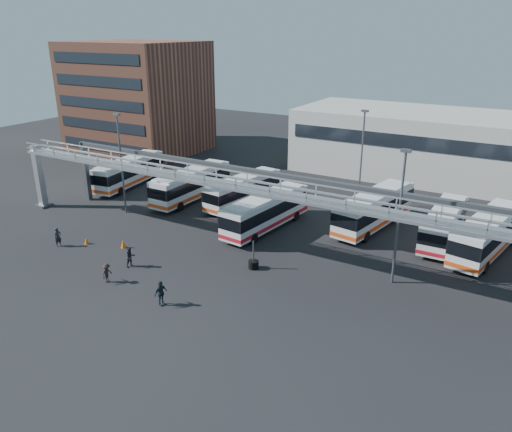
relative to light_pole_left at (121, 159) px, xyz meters
The scene contains 21 objects.
ground 18.78m from the light_pole_left, 26.57° to the right, with size 140.00×140.00×0.00m, color black.
gantry 16.14m from the light_pole_left, ahead, with size 51.40×5.15×7.10m.
apartment_building 28.52m from the light_pole_left, 129.29° to the left, with size 18.00×15.00×16.00m, color brown.
warehouse 41.07m from the light_pole_left, 46.97° to the left, with size 42.00×14.00×8.00m, color #9E9E99.
light_pole_left is the anchor object (origin of this frame).
light_pole_mid 28.02m from the light_pole_left, ahead, with size 0.70×0.35×10.21m.
light_pole_back 24.41m from the light_pole_left, 34.99° to the left, with size 0.70×0.35×10.21m.
bus_0 10.16m from the light_pole_left, 130.93° to the left, with size 4.01×11.25×3.34m.
bus_2 8.47m from the light_pole_left, 63.29° to the left, with size 2.72×11.27×3.42m.
bus_3 12.94m from the light_pole_left, 41.63° to the left, with size 3.76×10.54×3.13m.
bus_4 15.52m from the light_pole_left, 13.29° to the left, with size 3.68×11.18×3.33m.
bus_6 25.26m from the light_pole_left, 21.18° to the left, with size 4.55×11.72×3.48m.
bus_7 31.23m from the light_pole_left, 16.69° to the left, with size 2.38×10.20×3.10m.
bus_8 34.48m from the light_pole_left, 13.41° to the left, with size 4.75×11.66×3.45m.
pedestrian_a 10.44m from the light_pole_left, 84.17° to the right, with size 0.62×0.41×1.71m, color #232129.
pedestrian_b 13.75m from the light_pole_left, 44.21° to the right, with size 0.80×0.62×1.65m, color #241E2A.
pedestrian_c 15.94m from the light_pole_left, 51.03° to the right, with size 0.98×0.56×1.52m, color black.
pedestrian_d 20.09m from the light_pole_left, 38.96° to the right, with size 1.07×0.45×1.82m, color #19252E.
cone_left 9.73m from the light_pole_left, 70.78° to the right, with size 0.40×0.40×0.63m, color #E05C0C.
cone_right 10.42m from the light_pole_left, 47.38° to the right, with size 0.46×0.46×0.73m, color #E05C0C.
tire_stack 19.08m from the light_pole_left, 13.45° to the right, with size 0.83×0.83×2.36m.
Camera 1 is at (19.98, -26.87, 18.05)m, focal length 35.00 mm.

